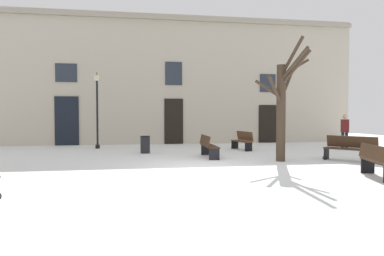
% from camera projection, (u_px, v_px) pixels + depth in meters
% --- Properties ---
extents(ground_plane, '(36.41, 36.41, 0.00)m').
position_uv_depth(ground_plane, '(201.00, 167.00, 11.69)').
color(ground_plane, white).
extents(building_facade, '(22.76, 0.60, 7.61)m').
position_uv_depth(building_facade, '(171.00, 79.00, 20.86)').
color(building_facade, '#BCB29E').
rests_on(building_facade, ground).
extents(tree_foreground, '(1.78, 2.19, 4.54)m').
position_uv_depth(tree_foreground, '(282.00, 104.00, 12.99)').
color(tree_foreground, '#423326').
rests_on(tree_foreground, ground).
extents(streetlamp, '(0.30, 0.30, 3.89)m').
position_uv_depth(streetlamp, '(97.00, 102.00, 17.94)').
color(streetlamp, black).
rests_on(streetlamp, ground).
extents(litter_bin, '(0.45, 0.45, 0.78)m').
position_uv_depth(litter_bin, '(145.00, 144.00, 15.83)').
color(litter_bin, black).
rests_on(litter_bin, ground).
extents(bench_back_to_back_left, '(1.53, 1.74, 0.94)m').
position_uv_depth(bench_back_to_back_left, '(350.00, 148.00, 13.14)').
color(bench_back_to_back_left, '#3D2819').
rests_on(bench_back_to_back_left, ground).
extents(bench_far_corner, '(0.73, 1.60, 0.91)m').
position_uv_depth(bench_far_corner, '(242.00, 141.00, 17.31)').
color(bench_far_corner, '#51331E').
rests_on(bench_far_corner, ground).
extents(bench_by_litter_bin, '(0.51, 1.89, 0.91)m').
position_uv_depth(bench_by_litter_bin, '(208.00, 146.00, 14.28)').
color(bench_by_litter_bin, '#3D2819').
rests_on(bench_by_litter_bin, ground).
extents(bench_facing_shops, '(0.85, 1.71, 0.92)m').
position_uv_depth(bench_facing_shops, '(376.00, 161.00, 9.68)').
color(bench_facing_shops, '#3D2819').
rests_on(bench_facing_shops, ground).
extents(person_crossing_plaza, '(0.44, 0.37, 1.76)m').
position_uv_depth(person_crossing_plaza, '(345.00, 130.00, 17.72)').
color(person_crossing_plaza, black).
rests_on(person_crossing_plaza, ground).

